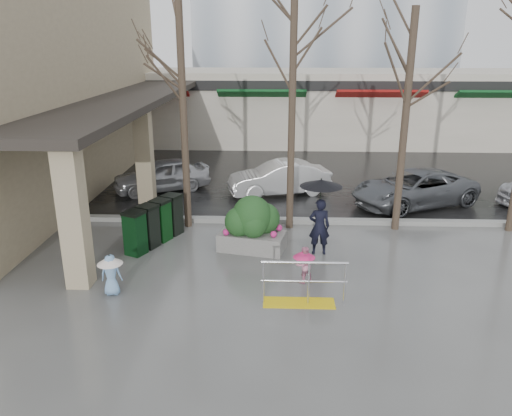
# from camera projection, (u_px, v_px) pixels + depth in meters

# --- Properties ---
(ground) EXTENTS (120.00, 120.00, 0.00)m
(ground) POSITION_uv_depth(u_px,v_px,m) (244.00, 278.00, 12.36)
(ground) COLOR #51514F
(ground) RESTS_ON ground
(street_asphalt) EXTENTS (120.00, 36.00, 0.01)m
(street_asphalt) POSITION_uv_depth(u_px,v_px,m) (265.00, 129.00, 33.20)
(street_asphalt) COLOR black
(street_asphalt) RESTS_ON ground
(curb) EXTENTS (120.00, 0.30, 0.15)m
(curb) POSITION_uv_depth(u_px,v_px,m) (252.00, 220.00, 16.12)
(curb) COLOR gray
(curb) RESTS_ON ground
(near_building) EXTENTS (6.00, 18.00, 8.00)m
(near_building) POSITION_uv_depth(u_px,v_px,m) (21.00, 84.00, 19.00)
(near_building) COLOR tan
(near_building) RESTS_ON ground
(canopy_slab) EXTENTS (2.80, 18.00, 0.25)m
(canopy_slab) POSITION_uv_depth(u_px,v_px,m) (131.00, 95.00, 18.96)
(canopy_slab) COLOR #2D2823
(canopy_slab) RESTS_ON pillar_front
(pillar_front) EXTENTS (0.55, 0.55, 3.50)m
(pillar_front) POSITION_uv_depth(u_px,v_px,m) (74.00, 216.00, 11.48)
(pillar_front) COLOR tan
(pillar_front) RESTS_ON ground
(pillar_back) EXTENTS (0.55, 0.55, 3.50)m
(pillar_back) POSITION_uv_depth(u_px,v_px,m) (145.00, 155.00, 17.63)
(pillar_back) COLOR tan
(pillar_back) RESTS_ON ground
(storefront_row) EXTENTS (34.00, 6.74, 4.00)m
(storefront_row) POSITION_uv_depth(u_px,v_px,m) (298.00, 106.00, 28.66)
(storefront_row) COLOR beige
(storefront_row) RESTS_ON ground
(handrail) EXTENTS (1.90, 0.50, 1.03)m
(handrail) POSITION_uv_depth(u_px,v_px,m) (302.00, 288.00, 11.05)
(handrail) COLOR yellow
(handrail) RESTS_ON ground
(tree_west) EXTENTS (3.20, 3.20, 6.80)m
(tree_west) POSITION_uv_depth(u_px,v_px,m) (181.00, 59.00, 14.23)
(tree_west) COLOR #382B21
(tree_west) RESTS_ON ground
(tree_midwest) EXTENTS (3.20, 3.20, 7.00)m
(tree_midwest) POSITION_uv_depth(u_px,v_px,m) (293.00, 54.00, 14.06)
(tree_midwest) COLOR #382B21
(tree_midwest) RESTS_ON ground
(tree_mideast) EXTENTS (3.20, 3.20, 6.50)m
(tree_mideast) POSITION_uv_depth(u_px,v_px,m) (410.00, 68.00, 14.05)
(tree_mideast) COLOR #382B21
(tree_mideast) RESTS_ON ground
(woman) EXTENTS (1.14, 1.14, 2.15)m
(woman) POSITION_uv_depth(u_px,v_px,m) (320.00, 209.00, 13.39)
(woman) COLOR black
(woman) RESTS_ON ground
(child_pink) EXTENTS (0.56, 0.54, 0.92)m
(child_pink) POSITION_uv_depth(u_px,v_px,m) (304.00, 262.00, 11.99)
(child_pink) COLOR pink
(child_pink) RESTS_ON ground
(child_blue) EXTENTS (0.59, 0.59, 0.99)m
(child_blue) POSITION_uv_depth(u_px,v_px,m) (111.00, 271.00, 11.39)
(child_blue) COLOR #77A5D4
(child_blue) RESTS_ON ground
(planter) EXTENTS (1.97, 1.28, 1.58)m
(planter) POSITION_uv_depth(u_px,v_px,m) (252.00, 224.00, 13.81)
(planter) COLOR slate
(planter) RESTS_ON ground
(news_boxes) EXTENTS (1.37, 2.22, 1.24)m
(news_boxes) POSITION_uv_depth(u_px,v_px,m) (155.00, 223.00, 14.29)
(news_boxes) COLOR black
(news_boxes) RESTS_ON ground
(car_a) EXTENTS (3.97, 3.00, 1.26)m
(car_a) POSITION_uv_depth(u_px,v_px,m) (162.00, 175.00, 19.38)
(car_a) COLOR #A8A8AC
(car_a) RESTS_ON ground
(car_b) EXTENTS (4.04, 2.31, 1.26)m
(car_b) POSITION_uv_depth(u_px,v_px,m) (279.00, 178.00, 18.94)
(car_b) COLOR white
(car_b) RESTS_ON ground
(car_c) EXTENTS (4.99, 3.76, 1.26)m
(car_c) POSITION_uv_depth(u_px,v_px,m) (414.00, 188.00, 17.64)
(car_c) COLOR #595C61
(car_c) RESTS_ON ground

